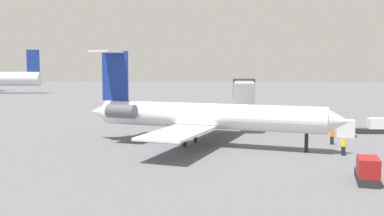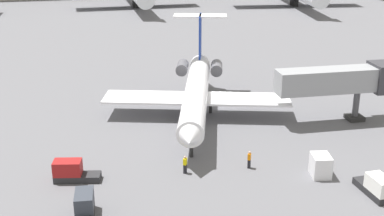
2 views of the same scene
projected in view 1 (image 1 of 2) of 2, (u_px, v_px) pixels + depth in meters
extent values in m
cube|color=#5B5B60|center=(193.00, 140.00, 49.84)|extent=(400.00, 400.00, 0.10)
cylinder|color=white|center=(208.00, 116.00, 45.77)|extent=(8.70, 23.83, 2.61)
cone|color=white|center=(338.00, 121.00, 41.27)|extent=(2.97, 2.77, 2.48)
cone|color=white|center=(101.00, 112.00, 50.30)|extent=(2.82, 3.08, 2.22)
cube|color=white|center=(216.00, 119.00, 51.56)|extent=(10.71, 6.81, 0.24)
cube|color=white|center=(178.00, 133.00, 40.86)|extent=(10.71, 6.81, 0.24)
cylinder|color=#595960|center=(141.00, 108.00, 50.94)|extent=(2.27, 3.48, 1.50)
cylinder|color=#595960|center=(121.00, 111.00, 46.83)|extent=(2.27, 3.48, 1.50)
cube|color=navy|center=(115.00, 76.00, 49.26)|extent=(1.06, 3.15, 5.52)
cube|color=white|center=(115.00, 52.00, 49.01)|extent=(7.19, 4.07, 0.20)
cylinder|color=black|center=(306.00, 143.00, 42.46)|extent=(0.36, 0.36, 1.83)
cylinder|color=black|center=(195.00, 134.00, 48.16)|extent=(0.36, 0.36, 1.83)
cylinder|color=black|center=(185.00, 138.00, 45.18)|extent=(0.36, 0.36, 1.83)
cube|color=gray|center=(244.00, 92.00, 59.54)|extent=(12.72, 2.80, 2.60)
cube|color=#333338|center=(244.00, 89.00, 65.42)|extent=(2.45, 3.24, 3.20)
cylinder|color=#4C4C51|center=(244.00, 112.00, 62.96)|extent=(0.70, 0.70, 3.61)
cube|color=#262626|center=(244.00, 123.00, 63.10)|extent=(1.80, 1.80, 0.50)
cube|color=black|center=(332.00, 140.00, 46.83)|extent=(0.37, 0.40, 0.85)
cube|color=orange|center=(332.00, 134.00, 46.77)|extent=(0.42, 0.48, 0.60)
sphere|color=tan|center=(332.00, 130.00, 46.73)|extent=(0.24, 0.24, 0.24)
cube|color=black|center=(343.00, 151.00, 40.95)|extent=(0.37, 0.40, 0.85)
cube|color=yellow|center=(343.00, 143.00, 40.89)|extent=(0.43, 0.48, 0.60)
sphere|color=tan|center=(344.00, 139.00, 40.85)|extent=(0.24, 0.24, 0.24)
cube|color=#262628|center=(367.00, 177.00, 31.62)|extent=(4.19, 2.09, 0.60)
cube|color=maroon|center=(368.00, 167.00, 30.76)|extent=(2.61, 1.81, 1.30)
cube|color=#262628|center=(371.00, 131.00, 54.79)|extent=(1.63, 4.07, 0.60)
cube|color=white|center=(378.00, 123.00, 54.67)|extent=(1.54, 2.48, 1.30)
cube|color=silver|center=(345.00, 128.00, 52.19)|extent=(1.90, 2.25, 1.99)
cube|color=navy|center=(33.00, 61.00, 139.23)|extent=(0.79, 4.01, 7.00)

